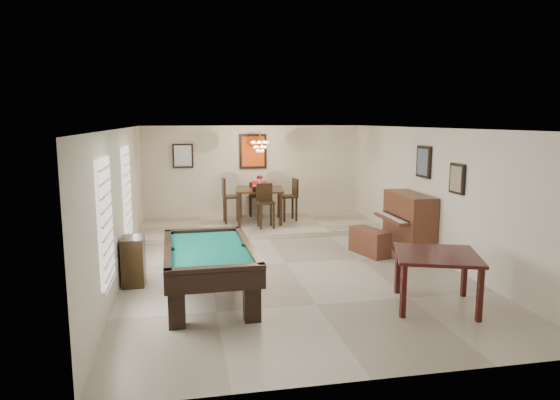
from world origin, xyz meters
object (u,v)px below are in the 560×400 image
object	(u,v)px
dining_table	(260,203)
dining_chair_west	(232,200)
piano_bench	(370,242)
dining_chair_east	(288,200)
chandelier	(260,142)
dining_chair_north	(255,199)
upright_piano	(402,223)
dining_chair_south	(266,206)
pool_table	(209,274)
square_table	(436,280)
flower_vase	(260,180)
apothecary_chest	(133,261)

from	to	relation	value
dining_table	dining_chair_west	distance (m)	0.74
piano_bench	dining_chair_east	world-z (taller)	dining_chair_east
dining_chair_east	chandelier	distance (m)	1.75
dining_chair_north	dining_chair_east	xyz separation A→B (m)	(0.77, -0.77, 0.07)
upright_piano	dining_chair_south	world-z (taller)	upright_piano
pool_table	dining_chair_south	xyz separation A→B (m)	(1.63, 4.42, 0.25)
upright_piano	dining_chair_north	distance (m)	4.67
square_table	flower_vase	bearing A→B (deg)	105.35
flower_vase	pool_table	bearing A→B (deg)	-107.13
pool_table	piano_bench	size ratio (longest dim) A/B	2.56
chandelier	pool_table	bearing A→B (deg)	-107.76
dining_chair_east	apothecary_chest	bearing A→B (deg)	-45.46
square_table	dining_chair_west	xyz separation A→B (m)	(-2.42, 6.16, 0.30)
piano_bench	dining_chair_west	size ratio (longest dim) A/B	0.82
dining_chair_east	square_table	bearing A→B (deg)	3.17
dining_table	square_table	bearing A→B (deg)	-74.65
square_table	dining_table	distance (m)	6.37
apothecary_chest	dining_chair_west	world-z (taller)	dining_chair_west
dining_table	dining_chair_east	size ratio (longest dim) A/B	1.08
pool_table	chandelier	xyz separation A→B (m)	(1.57, 4.90, 1.79)
dining_table	dining_chair_east	xyz separation A→B (m)	(0.77, 0.01, 0.06)
dining_chair_south	dining_chair_north	xyz separation A→B (m)	(-0.03, 1.55, -0.06)
piano_bench	flower_vase	bearing A→B (deg)	119.35
upright_piano	dining_chair_east	bearing A→B (deg)	119.25
pool_table	flower_vase	distance (m)	5.49
piano_bench	dining_table	bearing A→B (deg)	119.35
dining_chair_south	dining_chair_north	bearing A→B (deg)	89.33
square_table	dining_chair_north	size ratio (longest dim) A/B	1.22
square_table	apothecary_chest	world-z (taller)	apothecary_chest
dining_chair_east	flower_vase	bearing A→B (deg)	-94.65
piano_bench	dining_chair_north	bearing A→B (deg)	114.33
upright_piano	dining_table	size ratio (longest dim) A/B	1.24
pool_table	dining_table	bearing A→B (deg)	71.52
piano_bench	dining_chair_south	distance (m)	3.03
upright_piano	chandelier	size ratio (longest dim) A/B	2.48
dining_table	flower_vase	distance (m)	0.61
square_table	apothecary_chest	xyz separation A→B (m)	(-4.50, 1.91, 0.00)
upright_piano	apothecary_chest	distance (m)	5.46
piano_bench	flower_vase	distance (m)	3.79
dining_table	dining_chair_east	world-z (taller)	dining_chair_east
square_table	dining_chair_east	size ratio (longest dim) A/B	1.06
apothecary_chest	dining_table	distance (m)	5.09
piano_bench	dining_chair_north	world-z (taller)	dining_chair_north
dining_chair_south	dining_chair_east	size ratio (longest dim) A/B	0.97
square_table	apothecary_chest	distance (m)	4.88
upright_piano	pool_table	bearing A→B (deg)	-153.68
square_table	dining_chair_south	bearing A→B (deg)	107.08
dining_chair_north	dining_chair_east	distance (m)	1.09
square_table	dining_chair_west	world-z (taller)	dining_chair_west
square_table	dining_table	xyz separation A→B (m)	(-1.69, 6.14, 0.21)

